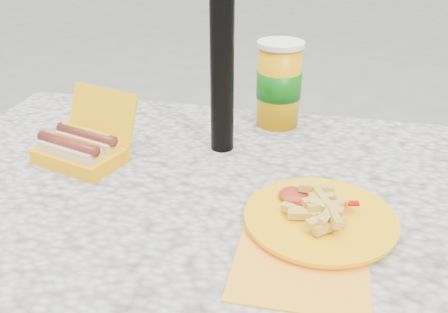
# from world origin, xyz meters

# --- Properties ---
(picnic_table) EXTENTS (1.20, 0.80, 0.75)m
(picnic_table) POSITION_xyz_m (0.00, 0.00, 0.64)
(picnic_table) COLOR beige
(picnic_table) RESTS_ON ground
(hotdog_box) EXTENTS (0.21, 0.20, 0.14)m
(hotdog_box) POSITION_xyz_m (-0.27, 0.03, 0.78)
(hotdog_box) COLOR #FFAE06
(hotdog_box) RESTS_ON picnic_table
(fries_plate) EXTENTS (0.26, 0.35, 0.05)m
(fries_plate) POSITION_xyz_m (0.22, -0.10, 0.76)
(fries_plate) COLOR #FFA125
(fries_plate) RESTS_ON picnic_table
(soda_cup) EXTENTS (0.11, 0.11, 0.20)m
(soda_cup) POSITION_xyz_m (0.10, 0.32, 0.85)
(soda_cup) COLOR orange
(soda_cup) RESTS_ON picnic_table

